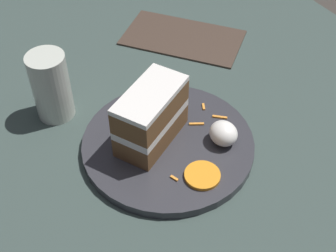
# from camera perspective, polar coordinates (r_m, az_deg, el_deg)

# --- Properties ---
(ground_plane) EXTENTS (6.00, 6.00, 0.00)m
(ground_plane) POSITION_cam_1_polar(r_m,az_deg,el_deg) (0.82, 0.62, -2.77)
(ground_plane) COLOR #38332D
(ground_plane) RESTS_ON ground
(dining_table) EXTENTS (1.20, 1.04, 0.03)m
(dining_table) POSITION_cam_1_polar(r_m,az_deg,el_deg) (0.81, 0.62, -2.14)
(dining_table) COLOR #384742
(dining_table) RESTS_ON ground
(plate) EXTENTS (0.29, 0.29, 0.02)m
(plate) POSITION_cam_1_polar(r_m,az_deg,el_deg) (0.78, 0.00, -2.24)
(plate) COLOR #333338
(plate) RESTS_ON dining_table
(cake_slice) EXTENTS (0.12, 0.15, 0.10)m
(cake_slice) POSITION_cam_1_polar(r_m,az_deg,el_deg) (0.74, -2.10, 1.19)
(cake_slice) COLOR brown
(cake_slice) RESTS_ON plate
(cream_dollop) EXTENTS (0.05, 0.04, 0.04)m
(cream_dollop) POSITION_cam_1_polar(r_m,az_deg,el_deg) (0.76, 6.78, -0.90)
(cream_dollop) COLOR white
(cream_dollop) RESTS_ON plate
(orange_garnish) EXTENTS (0.06, 0.06, 0.01)m
(orange_garnish) POSITION_cam_1_polar(r_m,az_deg,el_deg) (0.72, 4.21, -6.03)
(orange_garnish) COLOR orange
(orange_garnish) RESTS_ON plate
(carrot_shreds_scatter) EXTENTS (0.13, 0.15, 0.00)m
(carrot_shreds_scatter) POSITION_cam_1_polar(r_m,az_deg,el_deg) (0.79, 4.18, -0.07)
(carrot_shreds_scatter) COLOR orange
(carrot_shreds_scatter) RESTS_ON plate
(drinking_glass) EXTENTS (0.07, 0.07, 0.12)m
(drinking_glass) POSITION_cam_1_polar(r_m,az_deg,el_deg) (0.83, -13.97, 4.27)
(drinking_glass) COLOR beige
(drinking_glass) RESTS_ON dining_table
(menu_card) EXTENTS (0.28, 0.27, 0.00)m
(menu_card) POSITION_cam_1_polar(r_m,az_deg,el_deg) (1.02, 1.81, 10.72)
(menu_card) COLOR #423328
(menu_card) RESTS_ON dining_table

